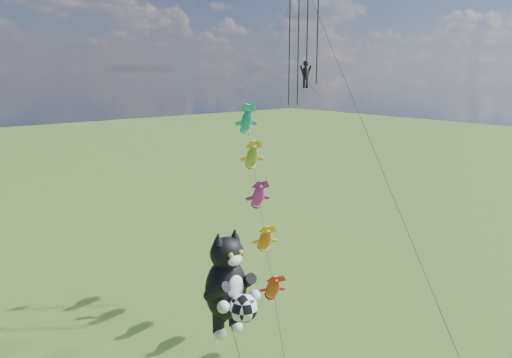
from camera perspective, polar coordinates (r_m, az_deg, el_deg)
cat_kite_rig at (r=23.17m, az=-3.10°, el=-11.96°), size 2.33×4.02×10.18m
fish_windsock_rig at (r=32.58m, az=0.30°, el=-2.04°), size 7.89×13.99×16.12m
parafoil_rig at (r=33.80m, az=6.00°, el=13.54°), size 3.44×17.42×24.64m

